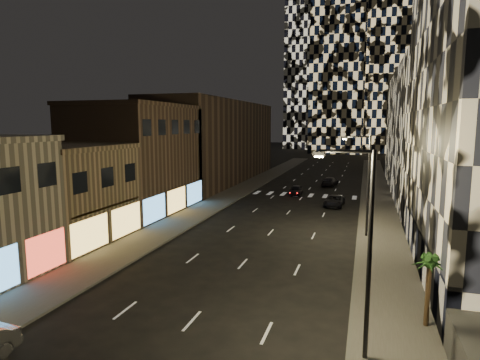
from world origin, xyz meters
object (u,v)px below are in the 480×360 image
Objects in this scene: car_dark_rightlane at (334,201)px; streetlight_far at (366,178)px; car_dark_midlane at (296,190)px; palm_tree at (430,267)px; car_dark_oncoming at (330,181)px; streetlight_near at (364,241)px.

streetlight_far is at bearing -71.48° from car_dark_rightlane.
streetlight_far is 22.38m from car_dark_midlane.
car_dark_oncoming is at bearing 100.73° from palm_tree.
car_dark_rightlane is (-3.61, 13.16, -4.69)m from streetlight_far.
car_dark_midlane is at bearing 115.61° from streetlight_far.
streetlight_near reaches higher than palm_tree.
streetlight_near is at bearing 102.72° from car_dark_oncoming.
car_dark_rightlane is (1.95, -16.64, -0.07)m from car_dark_oncoming.
palm_tree is at bearing -73.62° from car_dark_midlane.
palm_tree is (12.61, -35.88, 2.52)m from car_dark_midlane.
palm_tree is (3.15, 3.86, -2.15)m from streetlight_near.
streetlight_far reaches higher than palm_tree.
car_dark_oncoming reaches higher than car_dark_midlane.
streetlight_far is at bearing 101.03° from palm_tree.
streetlight_near and streetlight_far have the same top height.
palm_tree is (3.15, -16.14, -2.15)m from streetlight_far.
car_dark_rightlane is (-3.61, 33.16, -4.69)m from streetlight_near.
streetlight_near is 1.00× the size of streetlight_far.
car_dark_midlane is 38.11m from palm_tree.
streetlight_near is 41.11m from car_dark_midlane.
palm_tree is at bearing -78.97° from streetlight_far.
car_dark_oncoming is at bearing 100.57° from streetlight_far.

